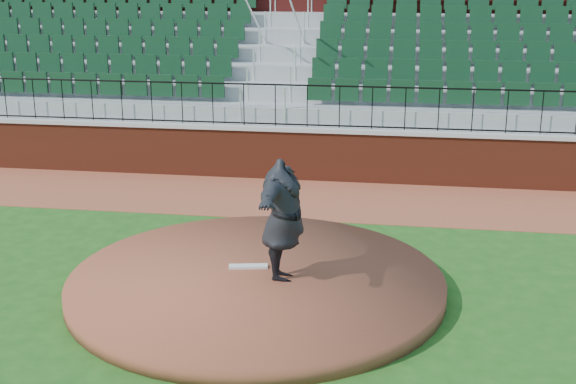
# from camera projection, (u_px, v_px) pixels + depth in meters

# --- Properties ---
(ground) EXTENTS (90.00, 90.00, 0.00)m
(ground) POSITION_uv_depth(u_px,v_px,m) (273.00, 298.00, 11.90)
(ground) COLOR #1D4D16
(ground) RESTS_ON ground
(warning_track) EXTENTS (34.00, 3.20, 0.01)m
(warning_track) POSITION_uv_depth(u_px,v_px,m) (314.00, 198.00, 17.02)
(warning_track) COLOR brown
(warning_track) RESTS_ON ground
(field_wall) EXTENTS (34.00, 0.35, 1.20)m
(field_wall) POSITION_uv_depth(u_px,v_px,m) (323.00, 156.00, 18.36)
(field_wall) COLOR maroon
(field_wall) RESTS_ON ground
(wall_cap) EXTENTS (34.00, 0.45, 0.10)m
(wall_cap) POSITION_uv_depth(u_px,v_px,m) (323.00, 129.00, 18.18)
(wall_cap) COLOR #B7B7B7
(wall_cap) RESTS_ON field_wall
(wall_railing) EXTENTS (34.00, 0.05, 1.00)m
(wall_railing) POSITION_uv_depth(u_px,v_px,m) (323.00, 107.00, 18.02)
(wall_railing) COLOR black
(wall_railing) RESTS_ON wall_cap
(seating_stands) EXTENTS (34.00, 5.10, 4.60)m
(seating_stands) POSITION_uv_depth(u_px,v_px,m) (334.00, 71.00, 20.46)
(seating_stands) COLOR gray
(seating_stands) RESTS_ON ground
(concourse_wall) EXTENTS (34.00, 0.50, 5.50)m
(concourse_wall) POSITION_uv_depth(u_px,v_px,m) (343.00, 44.00, 22.98)
(concourse_wall) COLOR maroon
(concourse_wall) RESTS_ON ground
(pitchers_mound) EXTENTS (6.01, 6.01, 0.25)m
(pitchers_mound) POSITION_uv_depth(u_px,v_px,m) (256.00, 283.00, 12.18)
(pitchers_mound) COLOR brown
(pitchers_mound) RESTS_ON ground
(pitching_rubber) EXTENTS (0.65, 0.28, 0.04)m
(pitching_rubber) POSITION_uv_depth(u_px,v_px,m) (248.00, 266.00, 12.45)
(pitching_rubber) COLOR silver
(pitching_rubber) RESTS_ON pitchers_mound
(pitcher) EXTENTS (0.71, 2.42, 1.96)m
(pitcher) POSITION_uv_depth(u_px,v_px,m) (283.00, 220.00, 11.74)
(pitcher) COLOR black
(pitcher) RESTS_ON pitchers_mound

